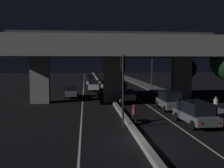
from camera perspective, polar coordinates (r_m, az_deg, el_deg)
ground_plane at (r=16.07m, az=6.26°, el=-12.60°), size 200.00×200.00×0.00m
lane_line_left_inner at (r=50.22m, az=-6.21°, el=-0.68°), size 0.12×126.00×0.00m
lane_line_right_inner at (r=50.68m, az=1.97°, el=-0.60°), size 0.12×126.00×0.00m
median_divider at (r=50.30m, az=-2.10°, el=-0.46°), size 0.39×126.00×0.33m
sidewalk_right at (r=44.89m, az=9.78°, el=-1.27°), size 2.97×126.00×0.17m
elevated_overpass at (r=31.28m, az=0.14°, el=7.40°), size 24.67×12.16×8.41m
traffic_light_left_of_median at (r=18.58m, az=2.40°, el=1.19°), size 0.30×0.49×5.33m
street_lamp at (r=44.65m, az=8.35°, el=5.26°), size 2.49×0.32×8.81m
car_grey_lead at (r=21.17m, az=17.64°, el=-5.85°), size 2.14×4.70×1.79m
car_grey_second at (r=27.07m, az=12.42°, el=-3.40°), size 2.04×4.31×1.86m
car_white_third at (r=32.34m, az=3.03°, el=-2.39°), size 1.92×4.20×1.47m
car_black_fourth at (r=38.00m, az=1.67°, el=-0.92°), size 1.98×4.39×1.88m
car_white_fifth at (r=44.06m, az=0.75°, el=-0.55°), size 2.11×4.24×1.29m
car_white_sixth at (r=51.72m, az=-0.22°, el=0.34°), size 2.09×4.32×1.39m
car_grey_lead_oncoming at (r=35.91m, az=-8.78°, el=-1.74°), size 1.89×3.97×1.38m
car_white_second_oncoming at (r=44.07m, az=-4.12°, el=-0.37°), size 1.96×4.75×1.60m
car_white_third_oncoming at (r=54.03m, az=-4.63°, el=0.52°), size 2.03×4.86×1.41m
car_grey_fourth_oncoming at (r=62.39m, az=-4.70°, el=1.22°), size 2.07×4.63×1.69m
motorcycle_black_filtering_near at (r=20.83m, az=4.86°, el=-6.79°), size 0.32×1.90×1.45m
motorcycle_white_filtering_mid at (r=29.47m, az=1.80°, el=-3.30°), size 0.33×1.92×1.51m
motorcycle_red_filtering_far at (r=37.15m, az=0.13°, el=-1.64°), size 0.33×1.74×1.43m
pedestrian_on_sidewalk at (r=24.67m, az=21.66°, el=-4.49°), size 0.38×0.38×1.60m
roadside_tree_kerbside_mid at (r=39.72m, az=15.95°, el=3.11°), size 2.88×2.88×5.23m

